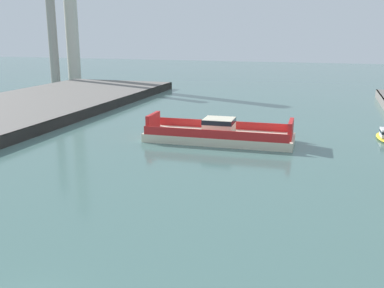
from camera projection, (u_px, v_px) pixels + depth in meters
The scene contains 3 objects.
chain_ferry at pixel (219, 134), 58.39m from camera, with size 19.66×6.90×3.30m.
smokestack_distant_a at pixel (70, 6), 120.16m from camera, with size 3.80×3.80×39.65m.
smokestack_distant_b at pixel (51, 22), 118.26m from camera, with size 2.65×2.65×31.28m.
Camera 1 is at (14.13, -15.91, 14.17)m, focal length 41.35 mm.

